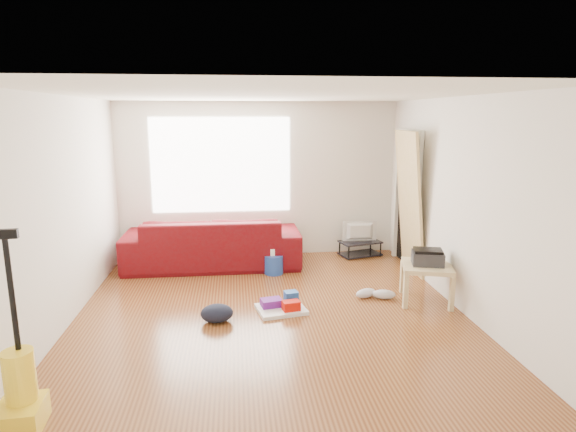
{
  "coord_description": "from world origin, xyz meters",
  "views": [
    {
      "loc": [
        -0.39,
        -5.27,
        2.28
      ],
      "look_at": [
        0.27,
        0.6,
        1.04
      ],
      "focal_mm": 30.0,
      "sensor_mm": 36.0,
      "label": 1
    }
  ],
  "objects": [
    {
      "name": "tv_stand",
      "position": [
        1.65,
        2.22,
        0.13
      ],
      "size": [
        0.73,
        0.53,
        0.25
      ],
      "rotation": [
        0.0,
        0.0,
        0.27
      ],
      "color": "black",
      "rests_on": "ground"
    },
    {
      "name": "door_panel",
      "position": [
        2.13,
        1.35,
        0.0
      ],
      "size": [
        0.26,
        0.83,
        2.07
      ],
      "primitive_type": "cube",
      "rotation": [
        0.0,
        -0.1,
        0.0
      ],
      "color": "tan",
      "rests_on": "ground"
    },
    {
      "name": "cleaning_tray",
      "position": [
        0.14,
        0.08,
        0.06
      ],
      "size": [
        0.63,
        0.54,
        0.2
      ],
      "rotation": [
        0.0,
        0.0,
        0.2
      ],
      "color": "white",
      "rests_on": "ground"
    },
    {
      "name": "bucket",
      "position": [
        0.15,
        1.46,
        0.0
      ],
      "size": [
        0.35,
        0.35,
        0.27
      ],
      "primitive_type": "cylinder",
      "rotation": [
        0.0,
        0.0,
        -0.34
      ],
      "color": "#20439D",
      "rests_on": "ground"
    },
    {
      "name": "sneakers",
      "position": [
        1.35,
        0.34,
        0.06
      ],
      "size": [
        0.53,
        0.27,
        0.12
      ],
      "rotation": [
        0.0,
        0.0,
        -0.07
      ],
      "color": "silver",
      "rests_on": "ground"
    },
    {
      "name": "backpack",
      "position": [
        -0.62,
        -0.15,
        0.0
      ],
      "size": [
        0.38,
        0.31,
        0.2
      ],
      "primitive_type": "ellipsoid",
      "rotation": [
        0.0,
        0.0,
        0.04
      ],
      "color": "black",
      "rests_on": "ground"
    },
    {
      "name": "room",
      "position": [
        0.07,
        0.15,
        1.25
      ],
      "size": [
        4.51,
        5.01,
        2.51
      ],
      "color": "#603016",
      "rests_on": "ground"
    },
    {
      "name": "printer",
      "position": [
        1.95,
        0.17,
        0.57
      ],
      "size": [
        0.43,
        0.37,
        0.19
      ],
      "rotation": [
        0.0,
        0.0,
        -0.26
      ],
      "color": "#27262A",
      "rests_on": "side_table"
    },
    {
      "name": "tv",
      "position": [
        1.65,
        2.22,
        0.41
      ],
      "size": [
        0.56,
        0.07,
        0.32
      ],
      "primitive_type": "imported",
      "rotation": [
        0.0,
        0.0,
        3.14
      ],
      "color": "black",
      "rests_on": "tv_stand"
    },
    {
      "name": "vacuum",
      "position": [
        -2.0,
        -1.87,
        0.28
      ],
      "size": [
        0.34,
        0.38,
        1.5
      ],
      "rotation": [
        0.0,
        0.0,
        0.08
      ],
      "color": "yellow",
      "rests_on": "ground"
    },
    {
      "name": "side_table",
      "position": [
        1.95,
        0.17,
        0.4
      ],
      "size": [
        0.72,
        0.72,
        0.48
      ],
      "rotation": [
        0.0,
        0.0,
        -0.27
      ],
      "color": "tan",
      "rests_on": "ground"
    },
    {
      "name": "toilet_paper",
      "position": [
        0.14,
        1.48,
        0.19
      ],
      "size": [
        0.11,
        0.11,
        0.1
      ],
      "primitive_type": "cylinder",
      "color": "white",
      "rests_on": "bucket"
    },
    {
      "name": "sofa",
      "position": [
        -0.74,
        1.95,
        0.0
      ],
      "size": [
        2.64,
        1.03,
        0.77
      ],
      "primitive_type": "imported",
      "rotation": [
        0.0,
        0.0,
        3.14
      ],
      "color": "#4B0D13",
      "rests_on": "ground"
    }
  ]
}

